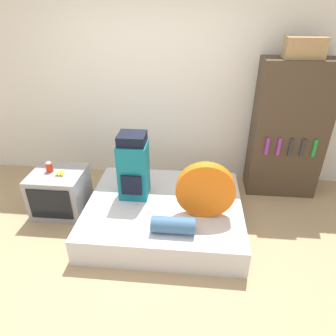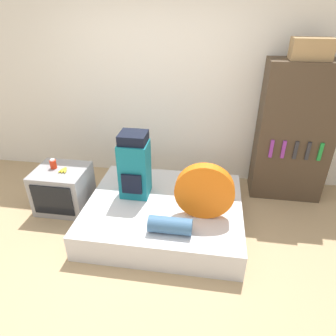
{
  "view_description": "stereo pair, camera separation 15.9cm",
  "coord_description": "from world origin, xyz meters",
  "px_view_note": "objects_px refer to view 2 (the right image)",
  "views": [
    {
      "loc": [
        0.54,
        -2.2,
        2.32
      ],
      "look_at": [
        0.28,
        0.57,
        0.76
      ],
      "focal_mm": 32.0,
      "sensor_mm": 36.0,
      "label": 1
    },
    {
      "loc": [
        0.7,
        -2.18,
        2.32
      ],
      "look_at": [
        0.28,
        0.57,
        0.76
      ],
      "focal_mm": 32.0,
      "sensor_mm": 36.0,
      "label": 2
    }
  ],
  "objects_px": {
    "tent_bag": "(204,191)",
    "television": "(63,189)",
    "sleeping_roll": "(170,225)",
    "canister": "(53,164)",
    "cardboard_box": "(311,49)",
    "bookshelf": "(294,133)",
    "backpack": "(135,166)"
  },
  "relations": [
    {
      "from": "sleeping_roll",
      "to": "cardboard_box",
      "type": "relative_size",
      "value": 1.01
    },
    {
      "from": "canister",
      "to": "cardboard_box",
      "type": "bearing_deg",
      "value": 13.67
    },
    {
      "from": "bookshelf",
      "to": "cardboard_box",
      "type": "relative_size",
      "value": 4.12
    },
    {
      "from": "cardboard_box",
      "to": "backpack",
      "type": "bearing_deg",
      "value": -157.75
    },
    {
      "from": "canister",
      "to": "cardboard_box",
      "type": "distance_m",
      "value": 3.21
    },
    {
      "from": "television",
      "to": "canister",
      "type": "height_order",
      "value": "canister"
    },
    {
      "from": "tent_bag",
      "to": "television",
      "type": "distance_m",
      "value": 1.81
    },
    {
      "from": "television",
      "to": "cardboard_box",
      "type": "bearing_deg",
      "value": 14.81
    },
    {
      "from": "tent_bag",
      "to": "sleeping_roll",
      "type": "distance_m",
      "value": 0.49
    },
    {
      "from": "television",
      "to": "bookshelf",
      "type": "distance_m",
      "value": 2.96
    },
    {
      "from": "canister",
      "to": "backpack",
      "type": "bearing_deg",
      "value": -2.94
    },
    {
      "from": "tent_bag",
      "to": "canister",
      "type": "bearing_deg",
      "value": 169.11
    },
    {
      "from": "sleeping_roll",
      "to": "bookshelf",
      "type": "height_order",
      "value": "bookshelf"
    },
    {
      "from": "backpack",
      "to": "television",
      "type": "distance_m",
      "value": 1.03
    },
    {
      "from": "backpack",
      "to": "television",
      "type": "height_order",
      "value": "backpack"
    },
    {
      "from": "cardboard_box",
      "to": "canister",
      "type": "bearing_deg",
      "value": -166.33
    },
    {
      "from": "sleeping_roll",
      "to": "canister",
      "type": "relative_size",
      "value": 3.6
    },
    {
      "from": "backpack",
      "to": "bookshelf",
      "type": "bearing_deg",
      "value": 22.82
    },
    {
      "from": "backpack",
      "to": "canister",
      "type": "distance_m",
      "value": 1.04
    },
    {
      "from": "television",
      "to": "cardboard_box",
      "type": "distance_m",
      "value": 3.28
    },
    {
      "from": "bookshelf",
      "to": "television",
      "type": "bearing_deg",
      "value": -164.71
    },
    {
      "from": "television",
      "to": "bookshelf",
      "type": "relative_size",
      "value": 0.35
    },
    {
      "from": "backpack",
      "to": "cardboard_box",
      "type": "height_order",
      "value": "cardboard_box"
    },
    {
      "from": "backpack",
      "to": "cardboard_box",
      "type": "xyz_separation_m",
      "value": [
        1.83,
        0.75,
        1.18
      ]
    },
    {
      "from": "tent_bag",
      "to": "bookshelf",
      "type": "height_order",
      "value": "bookshelf"
    },
    {
      "from": "cardboard_box",
      "to": "bookshelf",
      "type": "bearing_deg",
      "value": 52.95
    },
    {
      "from": "sleeping_roll",
      "to": "television",
      "type": "height_order",
      "value": "television"
    },
    {
      "from": "television",
      "to": "bookshelf",
      "type": "xyz_separation_m",
      "value": [
        2.79,
        0.76,
        0.61
      ]
    },
    {
      "from": "backpack",
      "to": "canister",
      "type": "relative_size",
      "value": 6.42
    },
    {
      "from": "tent_bag",
      "to": "television",
      "type": "xyz_separation_m",
      "value": [
        -1.75,
        0.32,
        -0.35
      ]
    },
    {
      "from": "cardboard_box",
      "to": "sleeping_roll",
      "type": "bearing_deg",
      "value": -134.32
    },
    {
      "from": "canister",
      "to": "bookshelf",
      "type": "bearing_deg",
      "value": 14.15
    }
  ]
}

